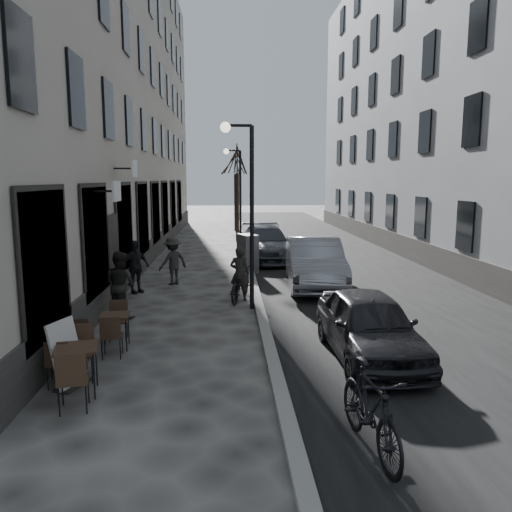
{
  "coord_description": "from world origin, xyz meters",
  "views": [
    {
      "loc": [
        -0.66,
        -7.59,
        3.61
      ],
      "look_at": [
        -0.0,
        4.01,
        1.8
      ],
      "focal_mm": 35.0,
      "sensor_mm": 36.0,
      "label": 1
    }
  ],
  "objects": [
    {
      "name": "streetlamp_far",
      "position": [
        -0.17,
        18.0,
        3.16
      ],
      "size": [
        0.9,
        0.28,
        5.09
      ],
      "color": "black",
      "rests_on": "ground"
    },
    {
      "name": "moped",
      "position": [
        1.2,
        -1.5,
        0.59
      ],
      "size": [
        0.78,
        2.02,
        1.18
      ],
      "primitive_type": "imported",
      "rotation": [
        0.0,
        0.0,
        0.11
      ],
      "color": "black",
      "rests_on": "ground"
    },
    {
      "name": "pedestrian_far",
      "position": [
        -3.6,
        8.13,
        0.84
      ],
      "size": [
        1.01,
        0.97,
        1.68
      ],
      "primitive_type": "imported",
      "rotation": [
        0.0,
        0.0,
        0.74
      ],
      "color": "black",
      "rests_on": "ground"
    },
    {
      "name": "car_far",
      "position": [
        1.0,
        14.32,
        0.76
      ],
      "size": [
        2.28,
        5.28,
        1.51
      ],
      "primitive_type": "imported",
      "rotation": [
        0.0,
        0.0,
        0.03
      ],
      "color": "#34373D",
      "rests_on": "ground"
    },
    {
      "name": "building_left",
      "position": [
        -6.0,
        16.5,
        8.0
      ],
      "size": [
        4.0,
        35.0,
        16.0
      ],
      "primitive_type": "cube",
      "color": "#A19787",
      "rests_on": "ground"
    },
    {
      "name": "bistro_set_b",
      "position": [
        -3.62,
        1.43,
        0.44
      ],
      "size": [
        0.61,
        1.46,
        0.86
      ],
      "rotation": [
        0.0,
        0.0,
        0.03
      ],
      "color": "black",
      "rests_on": "ground"
    },
    {
      "name": "tree_near",
      "position": [
        -0.1,
        21.0,
        4.66
      ],
      "size": [
        2.4,
        2.4,
        5.7
      ],
      "color": "black",
      "rests_on": "ground"
    },
    {
      "name": "sign_board",
      "position": [
        -3.47,
        0.89,
        0.48
      ],
      "size": [
        0.62,
        0.76,
        1.18
      ],
      "rotation": [
        0.0,
        0.0,
        -0.36
      ],
      "color": "black",
      "rests_on": "ground"
    },
    {
      "name": "pedestrian_near",
      "position": [
        -3.46,
        5.28,
        0.88
      ],
      "size": [
        1.08,
        1.03,
        1.76
      ],
      "primitive_type": "imported",
      "rotation": [
        0.0,
        0.0,
        2.54
      ],
      "color": "black",
      "rests_on": "ground"
    },
    {
      "name": "cyclist_rider",
      "position": [
        -0.32,
        7.0,
        0.81
      ],
      "size": [
        0.67,
        0.53,
        1.62
      ],
      "primitive_type": "imported",
      "rotation": [
        0.0,
        0.0,
        2.87
      ],
      "color": "black",
      "rests_on": "ground"
    },
    {
      "name": "building_right",
      "position": [
        9.5,
        16.5,
        8.0
      ],
      "size": [
        4.0,
        35.0,
        16.0
      ],
      "primitive_type": "cube",
      "color": "gray",
      "rests_on": "ground"
    },
    {
      "name": "kerb",
      "position": [
        0.2,
        16.0,
        0.06
      ],
      "size": [
        0.25,
        60.0,
        0.12
      ],
      "primitive_type": "cube",
      "color": "gray",
      "rests_on": "ground"
    },
    {
      "name": "tree_far",
      "position": [
        -0.1,
        27.0,
        4.66
      ],
      "size": [
        2.4,
        2.4,
        5.7
      ],
      "color": "black",
      "rests_on": "ground"
    },
    {
      "name": "bicycle",
      "position": [
        -0.32,
        7.0,
        0.49
      ],
      "size": [
        1.14,
        1.99,
        0.99
      ],
      "primitive_type": "imported",
      "rotation": [
        0.0,
        0.0,
        2.87
      ],
      "color": "black",
      "rests_on": "ground"
    },
    {
      "name": "car_mid",
      "position": [
        2.23,
        8.73,
        0.82
      ],
      "size": [
        2.07,
        5.07,
        1.64
      ],
      "primitive_type": "imported",
      "rotation": [
        0.0,
        0.0,
        -0.07
      ],
      "color": "gray",
      "rests_on": "ground"
    },
    {
      "name": "bistro_set_c",
      "position": [
        -3.09,
        2.86,
        0.45
      ],
      "size": [
        0.66,
        1.52,
        0.88
      ],
      "rotation": [
        0.0,
        0.0,
        0.1
      ],
      "color": "black",
      "rests_on": "ground"
    },
    {
      "name": "bistro_set_a",
      "position": [
        -3.21,
        0.55,
        0.51
      ],
      "size": [
        0.79,
        1.72,
        0.99
      ],
      "rotation": [
        0.0,
        0.0,
        0.19
      ],
      "color": "black",
      "rests_on": "ground"
    },
    {
      "name": "car_near",
      "position": [
        2.18,
        1.98,
        0.68
      ],
      "size": [
        1.69,
        4.02,
        1.36
      ],
      "primitive_type": "imported",
      "rotation": [
        0.0,
        0.0,
        0.02
      ],
      "color": "black",
      "rests_on": "ground"
    },
    {
      "name": "pedestrian_mid",
      "position": [
        -2.55,
        9.36,
        0.82
      ],
      "size": [
        1.2,
        1.12,
        1.63
      ],
      "primitive_type": "imported",
      "rotation": [
        0.0,
        0.0,
        3.8
      ],
      "color": "#2A2724",
      "rests_on": "ground"
    },
    {
      "name": "ground",
      "position": [
        0.0,
        0.0,
        0.0
      ],
      "size": [
        120.0,
        120.0,
        0.0
      ],
      "primitive_type": "plane",
      "color": "#343230",
      "rests_on": "ground"
    },
    {
      "name": "road",
      "position": [
        3.85,
        16.0,
        0.0
      ],
      "size": [
        7.3,
        60.0,
        0.0
      ],
      "primitive_type": "cube",
      "color": "black",
      "rests_on": "ground"
    },
    {
      "name": "streetlamp_near",
      "position": [
        -0.17,
        6.0,
        3.16
      ],
      "size": [
        0.9,
        0.28,
        5.09
      ],
      "color": "black",
      "rests_on": "ground"
    },
    {
      "name": "utility_cabinet",
      "position": [
        0.1,
        11.5,
        0.74
      ],
      "size": [
        0.84,
        1.11,
        1.48
      ],
      "primitive_type": "cube",
      "rotation": [
        0.0,
        0.0,
        0.34
      ],
      "color": "#5D5D60",
      "rests_on": "ground"
    }
  ]
}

